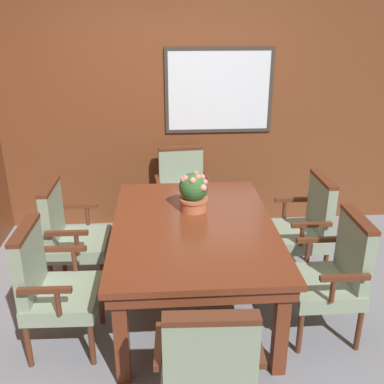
% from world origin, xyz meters
% --- Properties ---
extents(ground_plane, '(14.00, 14.00, 0.00)m').
position_xyz_m(ground_plane, '(0.00, 0.00, 0.00)').
color(ground_plane, gray).
extents(wall_back, '(7.20, 0.08, 2.45)m').
position_xyz_m(wall_back, '(0.00, 1.79, 1.23)').
color(wall_back, brown).
rests_on(wall_back, ground_plane).
extents(dining_table, '(1.23, 1.75, 0.74)m').
position_xyz_m(dining_table, '(0.05, 0.18, 0.65)').
color(dining_table, maroon).
rests_on(dining_table, ground_plane).
extents(chair_head_far, '(0.59, 0.53, 0.94)m').
position_xyz_m(chair_head_far, '(0.03, 1.45, 0.50)').
color(chair_head_far, '#562B19').
rests_on(chair_head_far, ground_plane).
extents(chair_right_far, '(0.49, 0.56, 0.94)m').
position_xyz_m(chair_right_far, '(1.06, 0.57, 0.50)').
color(chair_right_far, '#562B19').
rests_on(chair_right_far, ground_plane).
extents(chair_left_far, '(0.49, 0.56, 0.94)m').
position_xyz_m(chair_left_far, '(-0.98, 0.56, 0.50)').
color(chair_left_far, '#562B19').
rests_on(chair_left_far, ground_plane).
extents(chair_left_near, '(0.50, 0.56, 0.94)m').
position_xyz_m(chair_left_near, '(-0.96, -0.21, 0.50)').
color(chair_left_near, '#562B19').
rests_on(chair_left_near, ground_plane).
extents(chair_right_near, '(0.49, 0.56, 0.94)m').
position_xyz_m(chair_right_near, '(1.03, -0.20, 0.50)').
color(chair_right_near, '#562B19').
rests_on(chair_right_near, ground_plane).
extents(chair_head_near, '(0.57, 0.50, 0.94)m').
position_xyz_m(chair_head_near, '(0.03, -1.07, 0.50)').
color(chair_head_near, '#562B19').
rests_on(chair_head_near, ground_plane).
extents(potted_plant, '(0.24, 0.24, 0.32)m').
position_xyz_m(potted_plant, '(0.07, 0.43, 0.90)').
color(potted_plant, '#B2603D').
rests_on(potted_plant, dining_table).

